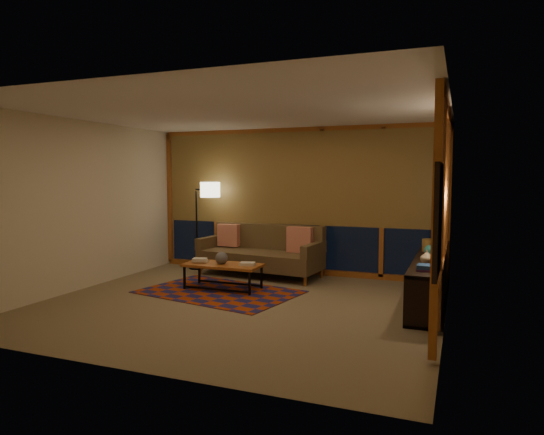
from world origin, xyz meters
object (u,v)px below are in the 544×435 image
(sofa, at_px, (260,251))
(coffee_table, at_px, (223,277))
(floor_lamp, at_px, (197,225))
(bookshelf, at_px, (428,282))

(sofa, relative_size, coffee_table, 1.79)
(floor_lamp, height_order, bookshelf, floor_lamp)
(coffee_table, height_order, bookshelf, bookshelf)
(floor_lamp, bearing_deg, bookshelf, 3.54)
(coffee_table, height_order, floor_lamp, floor_lamp)
(bookshelf, bearing_deg, sofa, 162.70)
(sofa, xyz_separation_m, bookshelf, (2.97, -0.93, -0.14))
(sofa, height_order, bookshelf, sofa)
(sofa, xyz_separation_m, floor_lamp, (-1.43, 0.21, 0.40))
(sofa, relative_size, floor_lamp, 1.30)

